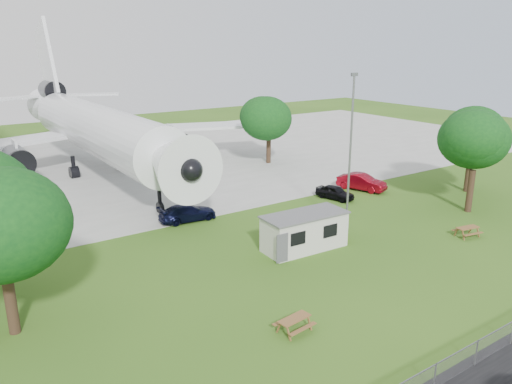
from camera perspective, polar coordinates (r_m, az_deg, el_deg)
ground at (r=30.57m, az=7.28°, el=-11.05°), size 160.00×160.00×0.00m
concrete_apron at (r=62.43m, az=-16.49°, el=2.85°), size 120.00×46.00×0.03m
airliner at (r=58.85m, az=-18.09°, el=7.14°), size 46.36×47.73×17.69m
site_cabin at (r=35.74m, az=5.58°, el=-4.48°), size 6.81×2.99×2.62m
picnic_west at (r=26.55m, az=4.38°, el=-15.57°), size 1.96×1.69×0.76m
picnic_east at (r=41.43m, az=22.93°, el=-4.70°), size 2.05×1.81×0.76m
fence at (r=25.40m, az=22.41°, el=-18.59°), size 58.00×0.04×1.30m
lamp_mast at (r=38.15m, az=10.69°, el=4.02°), size 0.16×0.16×12.00m
tree_east_front at (r=46.05m, az=23.92°, el=5.52°), size 6.77×6.77×9.79m
tree_east_back at (r=52.74m, az=23.56°, el=5.98°), size 6.47×6.47×8.89m
tree_far_apron at (r=60.61m, az=1.47°, el=8.13°), size 6.47×6.47×8.45m
car_ne_hatch at (r=47.62m, az=9.00°, el=-0.05°), size 2.40×4.01×1.28m
car_ne_sedan at (r=51.04m, az=11.98°, el=1.11°), size 3.25×5.18×1.61m
car_apron_van at (r=41.65m, az=-7.82°, el=-2.36°), size 4.94×2.33×1.39m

